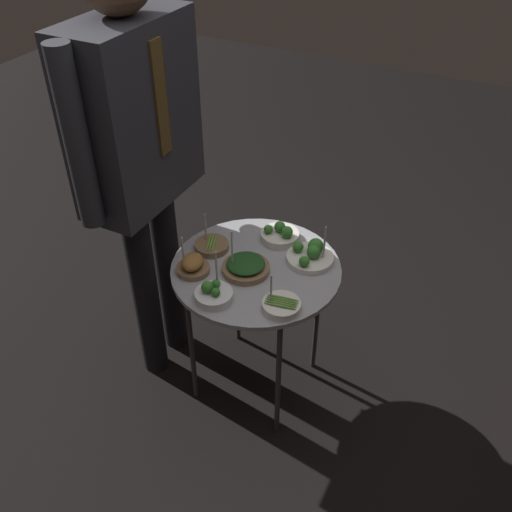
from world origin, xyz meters
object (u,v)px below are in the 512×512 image
bowl_broccoli_center (310,255)px  bowl_broccoli_mid_right (213,294)px  bowl_asparagus_back_right (281,305)px  bowl_roast_back_left (193,265)px  bowl_spinach_near_rim (246,266)px  bowl_asparagus_far_rim (212,246)px  bowl_broccoli_front_center (280,234)px  waiter_figure (137,137)px  serving_cart (256,277)px

bowl_broccoli_center → bowl_broccoli_mid_right: bearing=148.3°
bowl_asparagus_back_right → bowl_roast_back_left: bowl_roast_back_left is taller
bowl_spinach_near_rim → bowl_asparagus_back_right: size_ratio=1.32×
bowl_asparagus_far_rim → bowl_broccoli_mid_right: 0.28m
bowl_broccoli_front_center → waiter_figure: 0.65m
serving_cart → waiter_figure: 0.66m
bowl_asparagus_back_right → bowl_broccoli_front_center: (0.35, 0.17, 0.01)m
bowl_spinach_near_rim → bowl_broccoli_center: (0.16, -0.18, 0.00)m
bowl_broccoli_center → bowl_asparagus_far_rim: bowl_broccoli_center is taller
waiter_figure → bowl_roast_back_left: bearing=-109.8°
bowl_broccoli_mid_right → waiter_figure: 0.60m
bowl_broccoli_mid_right → waiter_figure: waiter_figure is taller
bowl_spinach_near_rim → bowl_broccoli_front_center: bowl_spinach_near_rim is taller
bowl_asparagus_far_rim → bowl_broccoli_mid_right: (-0.24, -0.15, 0.01)m
bowl_spinach_near_rim → bowl_asparagus_far_rim: bowl_spinach_near_rim is taller
bowl_broccoli_mid_right → bowl_asparagus_far_rim: bearing=31.8°
bowl_asparagus_far_rim → bowl_spinach_near_rim: bearing=-108.5°
bowl_spinach_near_rim → bowl_broccoli_front_center: bearing=-7.1°
waiter_figure → bowl_spinach_near_rim: bearing=-90.1°
bowl_broccoli_center → waiter_figure: waiter_figure is taller
bowl_broccoli_center → bowl_broccoli_mid_right: bowl_broccoli_mid_right is taller
bowl_roast_back_left → bowl_broccoli_front_center: size_ratio=0.96×
bowl_broccoli_center → bowl_asparagus_back_right: 0.28m
serving_cart → bowl_spinach_near_rim: size_ratio=3.50×
bowl_asparagus_far_rim → bowl_broccoli_front_center: bowl_asparagus_far_rim is taller
bowl_spinach_near_rim → bowl_broccoli_mid_right: size_ratio=1.02×
bowl_roast_back_left → waiter_figure: size_ratio=0.08×
bowl_roast_back_left → waiter_figure: 0.49m
serving_cart → waiter_figure: size_ratio=0.37×
bowl_spinach_near_rim → waiter_figure: bearing=89.9°
serving_cart → bowl_broccoli_front_center: bowl_broccoli_front_center is taller
serving_cart → waiter_figure: waiter_figure is taller
bowl_asparagus_back_right → waiter_figure: waiter_figure is taller
serving_cart → bowl_broccoli_mid_right: bearing=167.2°
bowl_spinach_near_rim → waiter_figure: (0.00, 0.42, 0.42)m
bowl_asparagus_far_rim → bowl_broccoli_front_center: size_ratio=0.93×
bowl_broccoli_mid_right → waiter_figure: bearing=64.8°
serving_cart → bowl_roast_back_left: bearing=123.6°
bowl_spinach_near_rim → bowl_roast_back_left: 0.19m
serving_cart → bowl_roast_back_left: (-0.13, 0.19, 0.08)m
bowl_roast_back_left → waiter_figure: (0.09, 0.25, 0.41)m
bowl_asparagus_back_right → bowl_broccoli_mid_right: 0.23m
bowl_broccoli_center → bowl_broccoli_front_center: size_ratio=1.18×
bowl_spinach_near_rim → bowl_broccoli_center: bowl_spinach_near_rim is taller
bowl_asparagus_back_right → waiter_figure: 0.75m
bowl_spinach_near_rim → bowl_asparagus_back_right: bearing=-121.3°
bowl_spinach_near_rim → bowl_asparagus_back_right: 0.23m
bowl_spinach_near_rim → bowl_asparagus_far_rim: 0.19m
bowl_broccoli_center → bowl_broccoli_front_center: bearing=66.2°
serving_cart → bowl_asparagus_back_right: size_ratio=4.62×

